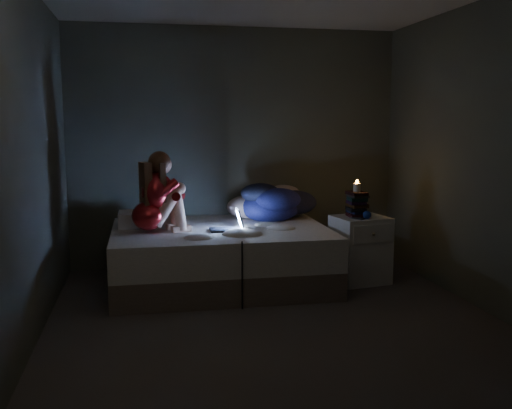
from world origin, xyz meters
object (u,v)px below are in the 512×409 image
object	(u,v)px
bed	(221,256)
candle	(357,191)
woman	(148,192)
phone	(355,218)
laptop	(226,219)
nightstand	(360,249)

from	to	relation	value
bed	candle	world-z (taller)	candle
woman	phone	bearing A→B (deg)	-19.58
bed	laptop	distance (m)	0.43
phone	bed	bearing A→B (deg)	145.33
bed	candle	distance (m)	1.49
woman	phone	size ratio (longest dim) A/B	5.42
nightstand	phone	xyz separation A→B (m)	(-0.09, -0.09, 0.34)
candle	phone	world-z (taller)	candle
bed	laptop	bearing A→B (deg)	-79.12
woman	laptop	bearing A→B (deg)	-18.35
woman	laptop	distance (m)	0.77
bed	woman	distance (m)	0.96
candle	woman	bearing A→B (deg)	179.72
woman	phone	distance (m)	1.99
woman	bed	bearing A→B (deg)	-4.43
candle	nightstand	bearing A→B (deg)	-33.59
laptop	nightstand	size ratio (longest dim) A/B	0.47
candle	phone	distance (m)	0.28
laptop	phone	world-z (taller)	laptop
nightstand	phone	world-z (taller)	phone
phone	candle	bearing A→B (deg)	42.36
woman	phone	world-z (taller)	woman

